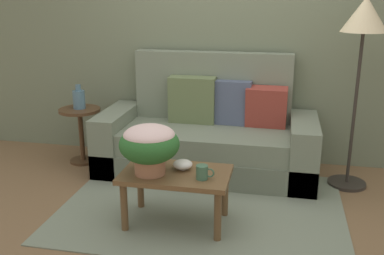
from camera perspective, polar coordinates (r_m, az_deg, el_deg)
ground_plane at (r=3.73m, az=1.32°, el=-10.22°), size 14.00×14.00×0.00m
wall_back at (r=4.59m, az=4.41°, el=12.25°), size 6.40×0.12×2.66m
area_rug at (r=3.73m, az=1.34°, el=-10.12°), size 2.28×1.67×0.01m
couch at (r=4.36m, az=2.15°, el=-1.29°), size 2.08×0.86×1.14m
coffee_table at (r=3.35m, az=-2.07°, el=-6.82°), size 0.81×0.50×0.42m
side_table at (r=4.69m, az=-14.12°, el=0.26°), size 0.42×0.42×0.58m
floor_lamp at (r=4.04m, az=21.17°, el=11.50°), size 0.38×0.38×1.68m
potted_plant at (r=3.23m, az=-5.50°, el=-2.10°), size 0.44×0.44×0.37m
coffee_mug at (r=3.18m, az=1.36°, el=-5.77°), size 0.13×0.09×0.10m
snack_bowl at (r=3.35m, az=-1.20°, el=-4.77°), size 0.15×0.15×0.07m
table_vase at (r=4.63m, az=-14.33°, el=3.59°), size 0.12×0.12×0.24m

